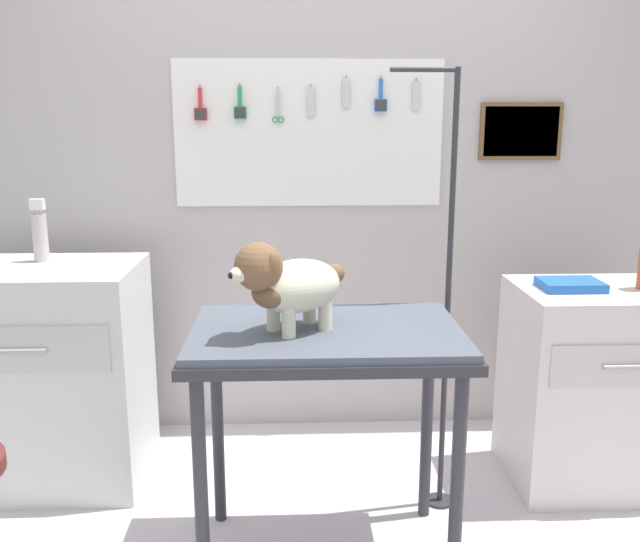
{
  "coord_description": "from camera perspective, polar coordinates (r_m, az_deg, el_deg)",
  "views": [
    {
      "loc": [
        -0.14,
        -1.97,
        1.53
      ],
      "look_at": [
        -0.05,
        0.17,
        1.04
      ],
      "focal_mm": 38.1,
      "sensor_mm": 36.0,
      "label": 1
    }
  ],
  "objects": [
    {
      "name": "counter_left",
      "position": [
        3.12,
        -21.98,
        -8.03
      ],
      "size": [
        0.8,
        0.58,
        0.93
      ],
      "color": "silver",
      "rests_on": "ground"
    },
    {
      "name": "pump_bottle_white",
      "position": [
        3.08,
        -22.47,
        2.87
      ],
      "size": [
        0.06,
        0.06,
        0.26
      ],
      "color": "#BAABAE",
      "rests_on": "counter_left"
    },
    {
      "name": "grooming_arm",
      "position": [
        2.63,
        10.46,
        -3.58
      ],
      "size": [
        0.3,
        0.11,
        1.7
      ],
      "color": "#2D2D33",
      "rests_on": "ground"
    },
    {
      "name": "dog",
      "position": [
        2.16,
        -2.79,
        -1.03
      ],
      "size": [
        0.4,
        0.33,
        0.31
      ],
      "color": "beige",
      "rests_on": "grooming_table"
    },
    {
      "name": "supply_tray",
      "position": [
        2.92,
        20.29,
        -1.08
      ],
      "size": [
        0.24,
        0.18,
        0.04
      ],
      "color": "blue",
      "rests_on": "cabinet_right"
    },
    {
      "name": "rear_wall_panel",
      "position": [
        3.27,
        0.19,
        6.3
      ],
      "size": [
        4.0,
        0.11,
        2.3
      ],
      "color": "#B5AEAC",
      "rests_on": "ground"
    },
    {
      "name": "grooming_table",
      "position": [
        2.28,
        0.53,
        -7.1
      ],
      "size": [
        0.92,
        0.6,
        0.85
      ],
      "color": "#2D2D33",
      "rests_on": "ground"
    },
    {
      "name": "cabinet_right",
      "position": [
        3.11,
        22.02,
        -8.93
      ],
      "size": [
        0.68,
        0.54,
        0.85
      ],
      "color": "silver",
      "rests_on": "ground"
    }
  ]
}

